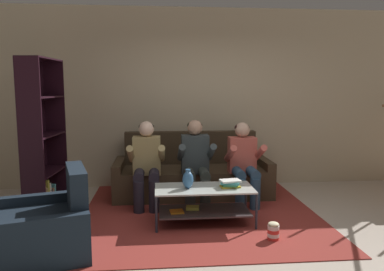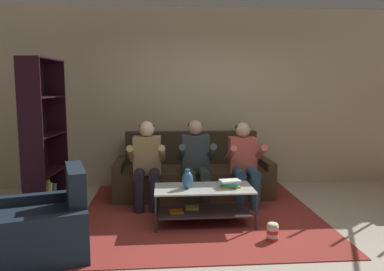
% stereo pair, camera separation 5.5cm
% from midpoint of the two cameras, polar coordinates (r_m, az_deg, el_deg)
% --- Properties ---
extents(ground, '(16.80, 16.80, 0.00)m').
position_cam_midpoint_polar(ground, '(4.13, 5.67, -16.02)').
color(ground, '#BFB0A0').
extents(back_partition, '(8.40, 0.12, 2.90)m').
position_cam_midpoint_polar(back_partition, '(6.22, 1.56, 5.69)').
color(back_partition, '#C0AD8D').
rests_on(back_partition, ground).
extents(couch, '(2.32, 0.88, 0.94)m').
position_cam_midpoint_polar(couch, '(5.75, -0.24, -6.01)').
color(couch, '#3E3020').
rests_on(couch, ground).
extents(person_seated_left, '(0.50, 0.58, 1.17)m').
position_cam_midpoint_polar(person_seated_left, '(5.14, -7.24, -3.86)').
color(person_seated_left, black).
rests_on(person_seated_left, ground).
extents(person_seated_middle, '(0.50, 0.58, 1.18)m').
position_cam_midpoint_polar(person_seated_middle, '(5.16, 0.26, -3.69)').
color(person_seated_middle, '#2B2F2B').
rests_on(person_seated_middle, ground).
extents(person_seated_right, '(0.50, 0.58, 1.14)m').
position_cam_midpoint_polar(person_seated_right, '(5.27, 7.59, -3.72)').
color(person_seated_right, navy).
rests_on(person_seated_right, ground).
extents(coffee_table, '(1.17, 0.56, 0.44)m').
position_cam_midpoint_polar(coffee_table, '(4.56, 1.40, -9.73)').
color(coffee_table, '#B9C1B9').
rests_on(coffee_table, ground).
extents(area_rug, '(3.00, 3.19, 0.01)m').
position_cam_midpoint_polar(area_rug, '(5.11, 0.67, -11.22)').
color(area_rug, maroon).
rests_on(area_rug, ground).
extents(vase, '(0.13, 0.13, 0.23)m').
position_cam_midpoint_polar(vase, '(4.46, -0.98, -6.71)').
color(vase, '#325E8B').
rests_on(vase, coffee_table).
extents(book_stack, '(0.26, 0.22, 0.09)m').
position_cam_midpoint_polar(book_stack, '(4.54, 5.49, -7.26)').
color(book_stack, gold).
rests_on(book_stack, coffee_table).
extents(bookshelf, '(0.38, 0.88, 2.01)m').
position_cam_midpoint_polar(bookshelf, '(5.34, -22.41, -2.09)').
color(bookshelf, black).
rests_on(bookshelf, ground).
extents(armchair, '(1.06, 1.09, 0.85)m').
position_cam_midpoint_polar(armchair, '(4.04, -21.67, -12.93)').
color(armchair, '#17212D').
rests_on(armchair, ground).
extents(popcorn_tub, '(0.12, 0.12, 0.20)m').
position_cam_midpoint_polar(popcorn_tub, '(4.23, 11.91, -14.09)').
color(popcorn_tub, red).
rests_on(popcorn_tub, ground).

